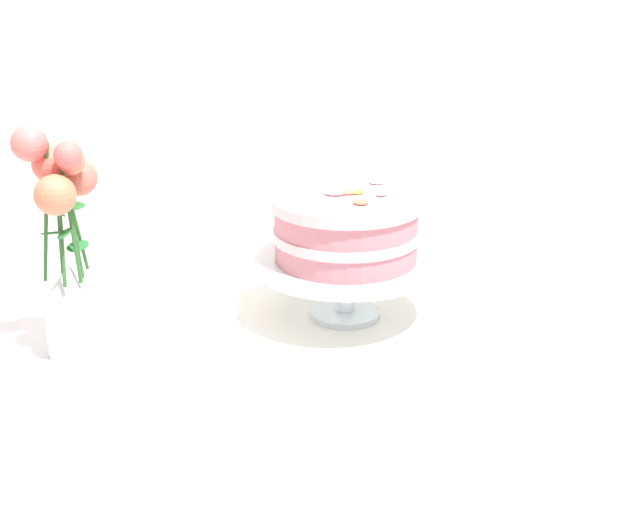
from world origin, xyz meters
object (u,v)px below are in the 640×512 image
at_px(cake_stand, 346,269).
at_px(flower_vase, 67,254).
at_px(layer_cake, 346,228).
at_px(dining_table, 308,397).

xyz_separation_m(cake_stand, flower_vase, (-0.41, 0.03, 0.07)).
distance_m(cake_stand, flower_vase, 0.42).
bearing_deg(flower_vase, layer_cake, -4.17).
height_order(cake_stand, layer_cake, layer_cake).
bearing_deg(layer_cake, dining_table, -144.97).
relative_size(cake_stand, layer_cake, 1.26).
height_order(dining_table, layer_cake, layer_cake).
bearing_deg(cake_stand, flower_vase, 175.83).
distance_m(layer_cake, flower_vase, 0.41).
bearing_deg(layer_cake, cake_stand, -170.50).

